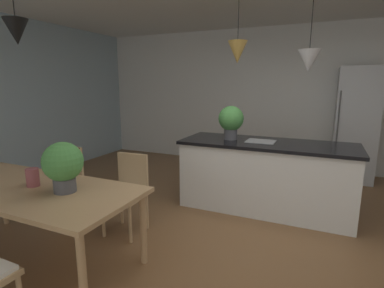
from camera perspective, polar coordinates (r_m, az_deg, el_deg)
name	(u,v)px	position (r m, az deg, el deg)	size (l,w,h in m)	color
ground_plane	(250,247)	(3.30, 11.11, -18.84)	(10.00, 8.40, 0.04)	brown
wall_back_kitchen	(292,99)	(6.09, 18.65, 8.26)	(10.00, 0.12, 2.70)	silver
dining_table	(29,193)	(3.10, -28.91, -8.24)	(2.10, 0.91, 0.72)	tan
chair_far_left	(64,180)	(4.00, -23.38, -6.31)	(0.41, 0.41, 0.87)	tan
chair_far_right	(127,191)	(3.39, -12.36, -8.75)	(0.42, 0.42, 0.87)	tan
kitchen_island	(265,175)	(4.02, 13.94, -5.81)	(2.19, 0.83, 0.91)	silver
refrigerator	(355,125)	(5.71, 28.92, 3.26)	(0.64, 0.67, 1.91)	#B2B5B7
pendant_over_table	(17,31)	(2.84, -30.67, 18.12)	(0.19, 0.19, 0.77)	black
pendant_over_island_main	(237,52)	(3.95, 8.73, 17.07)	(0.25, 0.25, 0.81)	black
pendant_over_island_aux	(309,61)	(3.80, 21.56, 14.66)	(0.25, 0.25, 0.93)	black
potted_plant_on_island	(231,120)	(3.98, 7.50, 4.57)	(0.33, 0.33, 0.45)	#4C4C51
potted_plant_on_table	(63,164)	(2.73, -23.55, -3.56)	(0.34, 0.34, 0.43)	#4C4C51
vase_on_dining_table	(33,177)	(3.05, -28.30, -5.66)	(0.11, 0.11, 0.16)	#994C51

